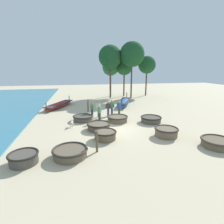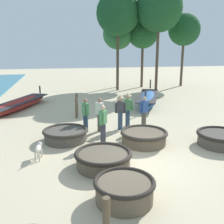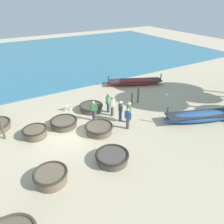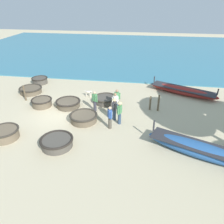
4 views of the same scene
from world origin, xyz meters
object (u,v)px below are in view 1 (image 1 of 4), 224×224
Objects in this scene: coracle_far_left at (83,118)px; long_boat_ochre_hull at (59,105)px; fisherman_crouching at (119,108)px; mooring_post_inland at (88,107)px; fisherman_with_hat at (92,109)px; fisherman_standing_right at (100,113)px; tree_rightmost at (110,57)px; long_boat_blue_hull at (124,102)px; tree_leftmost at (124,67)px; mooring_post_shoreline at (97,142)px; coracle_center at (118,119)px; coracle_front_left at (217,142)px; coracle_nearest at (99,126)px; coracle_front_right at (105,135)px; tree_tall_back at (132,54)px; fisherman_hauling at (99,109)px; fisherman_by_coracle at (108,107)px; dog at (72,123)px; coracle_beside_post at (166,132)px; tree_center at (147,65)px; coracle_weathered at (151,119)px; coracle_tilted at (70,152)px; mooring_post_mid_beach at (88,105)px; tree_left_mid at (111,68)px; coracle_upturned at (24,158)px; fisherman_standing_left at (112,106)px.

long_boat_ochre_hull is at bearing 113.26° from coracle_far_left.
mooring_post_inland is at bearing 140.13° from fisherman_crouching.
fisherman_with_hat is 1.00× the size of fisherman_crouching.
tree_rightmost is at bearing 75.14° from fisherman_standing_right.
coracle_far_left is at bearing -165.47° from fisherman_crouching.
long_boat_blue_hull is 9.16m from tree_leftmost.
mooring_post_shoreline is at bearing -109.11° from tree_leftmost.
long_boat_ochre_hull is at bearing 128.71° from coracle_center.
coracle_front_left is 9.45m from fisherman_standing_right.
tree_leftmost is (7.62, 13.75, 4.71)m from coracle_far_left.
tree_leftmost is (6.47, 16.46, 4.70)m from coracle_nearest.
coracle_front_right reaches higher than coracle_center.
tree_tall_back reaches higher than long_boat_blue_hull.
fisherman_standing_right is 0.18× the size of tree_tall_back.
fisherman_hauling reaches higher than coracle_front_left.
fisherman_by_coracle is (5.32, -5.24, 0.64)m from long_boat_ochre_hull.
dog reaches higher than coracle_front_left.
coracle_far_left is at bearing 163.03° from coracle_center.
coracle_beside_post is at bearing -41.32° from coracle_far_left.
fisherman_hauling is at bearing 83.15° from coracle_nearest.
fisherman_crouching is (2.12, -0.04, 0.00)m from fisherman_hauling.
mooring_post_inland is at bearing 89.49° from mooring_post_shoreline.
tree_tall_back reaches higher than tree_center.
tree_leftmost reaches higher than coracle_beside_post.
fisherman_by_coracle is 16.11m from tree_center.
coracle_center is at bearing -97.74° from tree_rightmost.
tree_tall_back is (0.14, 18.66, 6.59)m from coracle_front_left.
coracle_weathered is at bearing -42.44° from long_boat_ochre_hull.
mooring_post_mid_beach is (1.68, 10.96, 0.34)m from coracle_tilted.
coracle_far_left is at bearing 59.26° from dog.
tree_left_mid is at bearing 75.43° from fisherman_standing_right.
tree_tall_back is 1.40× the size of tree_left_mid.
dog is 0.08× the size of tree_rightmost.
mooring_post_mid_beach is at bearing 115.11° from coracle_center.
mooring_post_mid_beach reaches higher than coracle_weathered.
fisherman_standing_right reaches higher than coracle_front_left.
tree_leftmost is (6.26, 18.51, 4.66)m from coracle_front_right.
coracle_upturned is 22.70m from tree_tall_back.
coracle_beside_post is (6.72, 1.78, 0.06)m from coracle_tilted.
coracle_far_left is 8.30m from long_boat_blue_hull.
fisherman_by_coracle is 0.19× the size of tree_tall_back.
coracle_far_left is 3.89m from fisherman_crouching.
tree_rightmost reaches higher than fisherman_crouching.
fisherman_hauling reaches higher than coracle_upturned.
mooring_post_shoreline is at bearing -111.91° from long_boat_blue_hull.
tree_left_mid reaches higher than fisherman_standing_left.
long_boat_ochre_hull reaches higher than coracle_front_left.
fisherman_hauling is (-4.18, 6.08, 0.49)m from coracle_beside_post.
coracle_tilted is 9.01m from coracle_front_left.
fisherman_by_coracle reaches higher than coracle_nearest.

